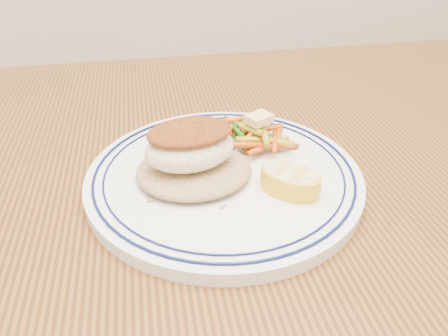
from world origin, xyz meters
The scene contains 7 objects.
dining_table centered at (0.00, 0.00, 0.65)m, with size 1.50×0.90×0.75m.
plate centered at (0.01, 0.01, 0.76)m, with size 0.30×0.30×0.02m.
rice_pilaf centered at (-0.02, 0.01, 0.78)m, with size 0.12×0.11×0.02m, color #9A774D.
fish_fillet centered at (-0.03, 0.01, 0.81)m, with size 0.10×0.08×0.05m.
vegetable_pile centered at (0.06, 0.07, 0.78)m, with size 0.11×0.09×0.03m.
butter_pat centered at (0.06, 0.07, 0.80)m, with size 0.03×0.02×0.01m, color #F0D275.
lemon_wedge centered at (0.07, -0.03, 0.78)m, with size 0.08×0.08×0.02m.
Camera 1 is at (-0.06, -0.38, 1.03)m, focal length 35.00 mm.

